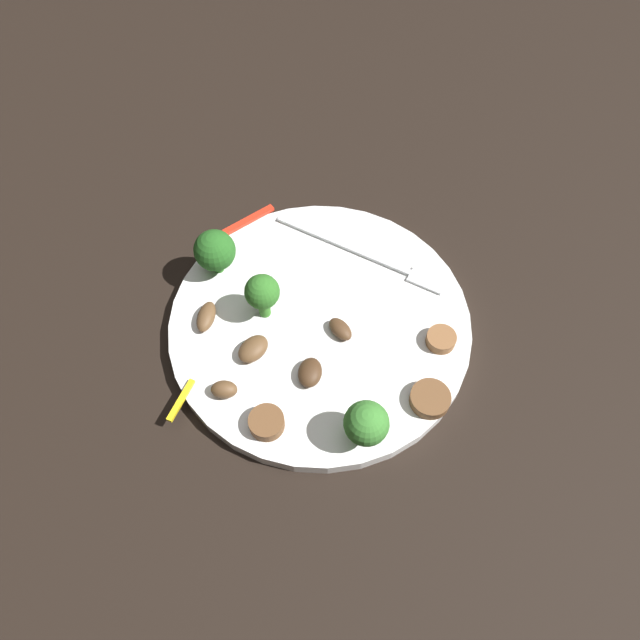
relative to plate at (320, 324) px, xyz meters
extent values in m
plane|color=black|center=(0.00, 0.00, -0.01)|extent=(1.40, 1.40, 0.00)
cylinder|color=white|center=(0.00, 0.00, 0.00)|extent=(0.28, 0.28, 0.01)
cube|color=silver|center=(0.01, 0.09, 0.01)|extent=(0.14, 0.05, 0.00)
cube|color=silver|center=(0.09, 0.06, 0.01)|extent=(0.04, 0.03, 0.00)
cylinder|color=#347525|center=(-0.05, 0.00, 0.02)|extent=(0.01, 0.01, 0.03)
sphere|color=#2D6B23|center=(-0.05, 0.00, 0.04)|extent=(0.03, 0.03, 0.03)
cylinder|color=#296420|center=(-0.10, 0.04, 0.02)|extent=(0.01, 0.01, 0.02)
sphere|color=#235B1E|center=(-0.10, 0.04, 0.04)|extent=(0.04, 0.04, 0.04)
cylinder|color=#408630|center=(0.05, -0.11, 0.02)|extent=(0.01, 0.01, 0.02)
sphere|color=#387A2D|center=(0.05, -0.11, 0.04)|extent=(0.04, 0.04, 0.04)
cylinder|color=brown|center=(0.11, -0.01, 0.01)|extent=(0.03, 0.03, 0.01)
cylinder|color=brown|center=(0.10, -0.07, 0.01)|extent=(0.05, 0.05, 0.01)
cylinder|color=brown|center=(-0.03, -0.11, 0.01)|extent=(0.04, 0.04, 0.01)
ellipsoid|color=brown|center=(-0.10, -0.02, 0.01)|extent=(0.02, 0.03, 0.01)
ellipsoid|color=brown|center=(-0.07, -0.08, 0.01)|extent=(0.02, 0.02, 0.01)
ellipsoid|color=brown|center=(-0.05, -0.04, 0.01)|extent=(0.03, 0.04, 0.01)
ellipsoid|color=#4C331E|center=(0.02, -0.01, 0.01)|extent=(0.03, 0.03, 0.01)
ellipsoid|color=#422B19|center=(0.00, -0.06, 0.01)|extent=(0.02, 0.03, 0.01)
cube|color=yellow|center=(-0.10, -0.10, 0.01)|extent=(0.01, 0.04, 0.00)
cube|color=red|center=(-0.09, 0.10, 0.01)|extent=(0.05, 0.05, 0.00)
camera|label=1|loc=(0.04, -0.28, 0.48)|focal=33.68mm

